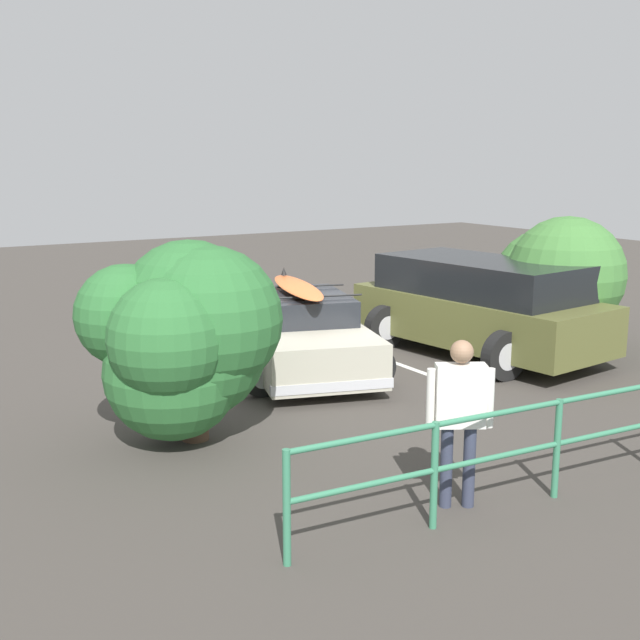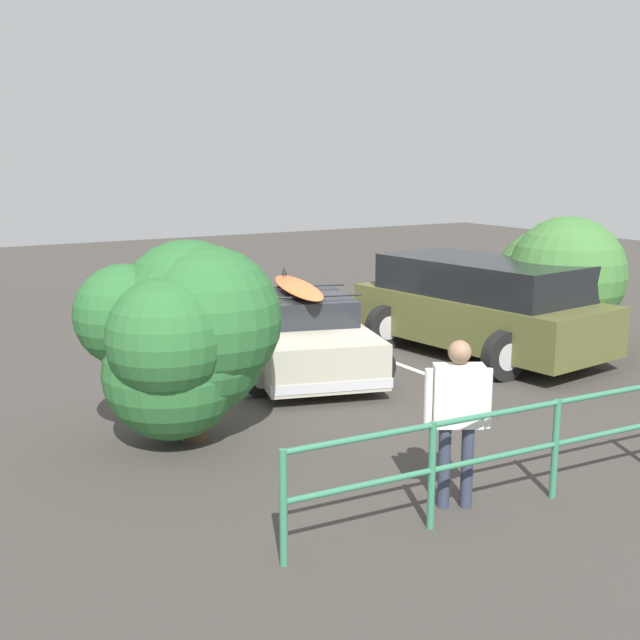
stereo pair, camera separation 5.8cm
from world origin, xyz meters
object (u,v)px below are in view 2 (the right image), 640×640
Objects in this scene: sedan_car at (300,334)px; person_bystander at (458,408)px; bush_near_left at (182,334)px; bush_near_right at (561,283)px; suv_car at (480,305)px.

person_bystander reaches higher than sedan_car.
bush_near_left is (2.86, 2.17, 0.74)m from sedan_car.
bush_near_right is (-6.09, -4.32, 0.16)m from person_bystander.
person_bystander is 7.47m from bush_near_right.
bush_near_right is at bearing -144.66° from person_bystander.
person_bystander is at bearing 46.10° from suv_car.
bush_near_right is (-4.84, 0.99, 0.57)m from sedan_car.
sedan_car is 2.54× the size of person_bystander.
person_bystander is at bearing 35.34° from bush_near_right.
suv_car is 1.68m from bush_near_right.
suv_car is at bearing -11.49° from bush_near_right.
bush_near_left reaches higher than sedan_car.
sedan_car is at bearing -11.52° from bush_near_right.
sedan_car is 1.75× the size of bush_near_left.
bush_near_left is at bearing 37.24° from sedan_car.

